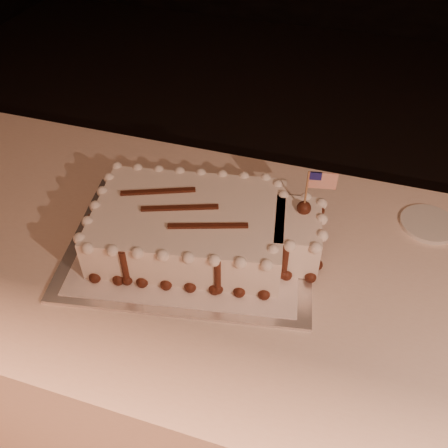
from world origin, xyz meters
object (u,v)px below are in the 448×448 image
(sheet_cake, at_px, (203,228))
(side_plate, at_px, (429,224))
(cake_board, at_px, (191,244))
(banquet_table, at_px, (300,374))

(sheet_cake, height_order, side_plate, sheet_cake)
(cake_board, bearing_deg, sheet_cake, 0.41)
(sheet_cake, xyz_separation_m, side_plate, (0.49, 0.23, -0.05))
(banquet_table, distance_m, side_plate, 0.51)
(cake_board, distance_m, side_plate, 0.57)
(banquet_table, xyz_separation_m, cake_board, (-0.30, 0.02, 0.38))
(banquet_table, height_order, cake_board, cake_board)
(cake_board, xyz_separation_m, sheet_cake, (0.03, 0.01, 0.06))
(banquet_table, height_order, side_plate, side_plate)
(banquet_table, relative_size, cake_board, 4.34)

